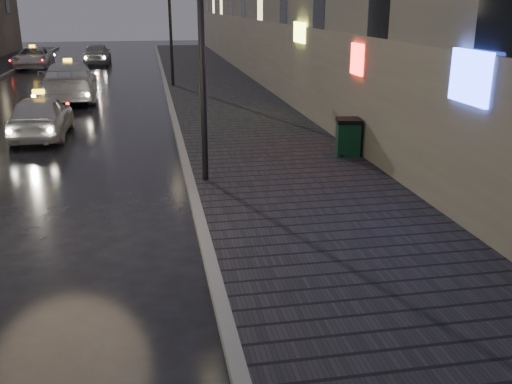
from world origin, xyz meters
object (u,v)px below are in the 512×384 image
(taxi_near, at_px, (41,116))
(lamp_near, at_px, (201,28))
(taxi_mid, at_px, (70,81))
(taxi_far, at_px, (33,58))
(car_far, at_px, (97,54))
(trash_bin, at_px, (348,137))
(lamp_far, at_px, (170,14))

(taxi_near, bearing_deg, lamp_near, 127.41)
(taxi_mid, bearing_deg, taxi_far, -78.00)
(lamp_near, distance_m, taxi_far, 28.39)
(taxi_far, bearing_deg, lamp_near, -75.60)
(car_far, bearing_deg, trash_bin, 107.85)
(taxi_mid, bearing_deg, lamp_far, -152.66)
(lamp_near, xyz_separation_m, taxi_near, (-4.51, 5.94, -2.82))
(trash_bin, relative_size, taxi_mid, 0.17)
(lamp_near, bearing_deg, car_far, 98.99)
(trash_bin, xyz_separation_m, taxi_far, (-12.34, 25.41, 0.01))
(lamp_far, height_order, taxi_far, lamp_far)
(trash_bin, bearing_deg, taxi_far, 127.78)
(lamp_far, xyz_separation_m, taxi_near, (-4.51, -10.06, -2.82))
(trash_bin, height_order, taxi_near, taxi_near)
(taxi_mid, height_order, car_far, taxi_mid)
(lamp_far, bearing_deg, taxi_far, 127.41)
(taxi_mid, bearing_deg, taxi_near, 86.26)
(lamp_far, xyz_separation_m, trash_bin, (3.95, -14.44, -2.84))
(taxi_mid, bearing_deg, car_far, -93.73)
(lamp_near, distance_m, car_far, 29.15)
(taxi_near, height_order, car_far, car_far)
(taxi_near, xyz_separation_m, car_far, (-0.03, 22.72, 0.04))
(lamp_far, distance_m, trash_bin, 15.24)
(taxi_near, bearing_deg, car_far, -89.70)
(taxi_far, bearing_deg, car_far, 20.81)
(trash_bin, distance_m, car_far, 28.40)
(lamp_near, bearing_deg, taxi_far, 107.28)
(lamp_near, bearing_deg, lamp_far, 90.00)
(trash_bin, relative_size, car_far, 0.23)
(taxi_near, bearing_deg, trash_bin, 152.82)
(trash_bin, distance_m, taxi_near, 9.52)
(taxi_mid, relative_size, taxi_far, 1.18)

